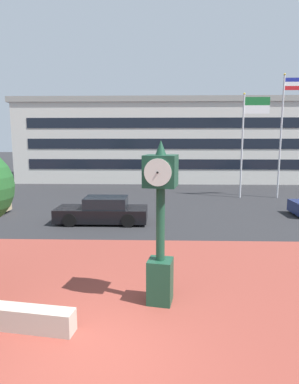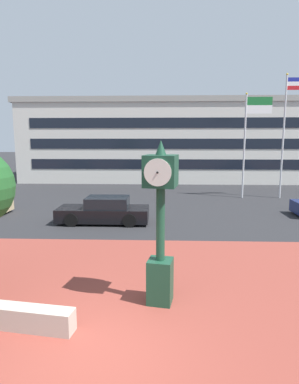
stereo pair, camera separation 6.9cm
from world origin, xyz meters
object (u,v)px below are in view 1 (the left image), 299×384
at_px(civic_building, 173,141).
at_px(flagpole_primary, 247,134).
at_px(flagpole_secondary, 283,128).
at_px(street_clock, 160,222).
at_px(car_street_mid, 103,211).

bearing_deg(civic_building, flagpole_primary, -71.67).
bearing_deg(flagpole_secondary, street_clock, -118.76).
relative_size(flagpole_primary, civic_building, 0.23).
distance_m(car_street_mid, flagpole_primary, 12.00).
bearing_deg(civic_building, street_clock, -92.97).
relative_size(street_clock, flagpole_primary, 0.56).
xyz_separation_m(car_street_mid, civic_building, (4.27, 20.69, 3.35)).
height_order(street_clock, flagpole_secondary, flagpole_secondary).
distance_m(flagpole_primary, civic_building, 14.09).
bearing_deg(flagpole_secondary, car_street_mid, -146.64).
bearing_deg(street_clock, civic_building, 97.36).
relative_size(street_clock, flagpole_secondary, 0.48).
xyz_separation_m(flagpole_primary, civic_building, (-4.43, 13.36, -0.49)).
bearing_deg(street_clock, flagpole_secondary, 71.57).
bearing_deg(car_street_mid, flagpole_primary, -49.75).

